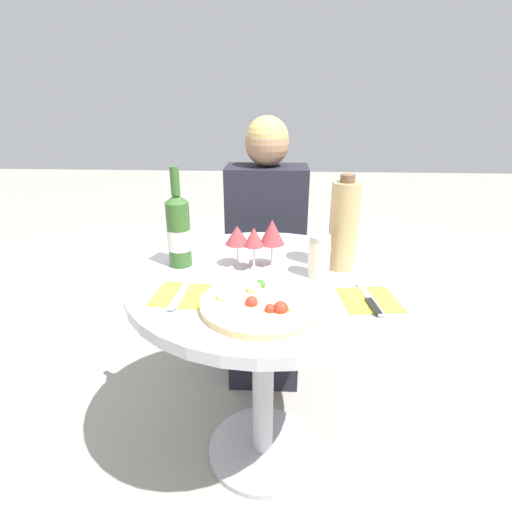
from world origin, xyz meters
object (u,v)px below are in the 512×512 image
pizza_large (261,303)px  chair_behind_diner (266,269)px  dining_table (264,315)px  wine_bottle (179,231)px  tall_carafe (344,226)px  seated_diner (266,262)px

pizza_large → chair_behind_diner: bearing=90.5°
dining_table → wine_bottle: wine_bottle is taller
tall_carafe → dining_table: bearing=-162.5°
dining_table → chair_behind_diner: (-0.01, 0.73, -0.16)m
dining_table → seated_diner: size_ratio=0.71×
dining_table → pizza_large: (-0.00, -0.20, 0.16)m
dining_table → chair_behind_diner: bearing=90.8°
tall_carafe → wine_bottle: bearing=-179.3°
chair_behind_diner → wine_bottle: bearing=67.7°
pizza_large → wine_bottle: size_ratio=1.01×
wine_bottle → seated_diner: bearing=62.5°
chair_behind_diner → pizza_large: chair_behind_diner is taller
seated_diner → dining_table: bearing=91.1°
dining_table → chair_behind_diner: size_ratio=0.94×
chair_behind_diner → tall_carafe: tall_carafe is taller
wine_bottle → dining_table: bearing=-14.5°
dining_table → wine_bottle: (-0.28, 0.07, 0.27)m
pizza_large → wine_bottle: 0.41m
tall_carafe → pizza_large: bearing=-132.2°
dining_table → wine_bottle: size_ratio=2.61×
dining_table → pizza_large: bearing=-90.6°
seated_diner → wine_bottle: bearing=62.5°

